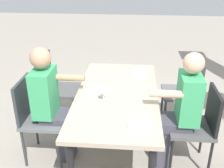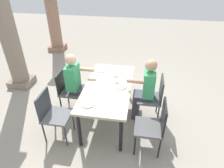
% 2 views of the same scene
% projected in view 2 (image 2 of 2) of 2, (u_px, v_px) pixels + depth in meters
% --- Properties ---
extents(ground_plane, '(16.00, 16.00, 0.00)m').
position_uv_depth(ground_plane, '(108.00, 117.00, 3.96)').
color(ground_plane, gray).
extents(dining_table, '(1.69, 0.84, 0.75)m').
position_uv_depth(dining_table, '(108.00, 89.00, 3.59)').
color(dining_table, tan).
rests_on(dining_table, ground).
extents(chair_west_north, '(0.44, 0.44, 0.91)m').
position_uv_depth(chair_west_north, '(52.00, 113.00, 3.27)').
color(chair_west_north, '#5B5E61').
rests_on(chair_west_north, ground).
extents(chair_west_south, '(0.44, 0.44, 0.93)m').
position_uv_depth(chair_west_south, '(155.00, 124.00, 3.04)').
color(chair_west_south, '#4F4F50').
rests_on(chair_west_south, ground).
extents(chair_mid_north, '(0.44, 0.44, 0.89)m').
position_uv_depth(chair_mid_north, '(68.00, 89.00, 3.90)').
color(chair_mid_north, '#4F4F50').
rests_on(chair_mid_north, ground).
extents(chair_mid_south, '(0.44, 0.44, 0.92)m').
position_uv_depth(chair_mid_south, '(154.00, 96.00, 3.66)').
color(chair_mid_south, '#5B5E61').
rests_on(chair_mid_south, ground).
extents(diner_woman_green, '(0.35, 0.49, 1.26)m').
position_uv_depth(diner_woman_green, '(77.00, 83.00, 3.79)').
color(diner_woman_green, '#3F3F4C').
rests_on(diner_woman_green, ground).
extents(diner_man_white, '(0.35, 0.49, 1.27)m').
position_uv_depth(diner_man_white, '(145.00, 89.00, 3.60)').
color(diner_man_white, '#3F3F4C').
rests_on(diner_man_white, ground).
extents(stone_column_centre, '(0.51, 0.51, 3.06)m').
position_uv_depth(stone_column_centre, '(6.00, 25.00, 4.18)').
color(stone_column_centre, gray).
rests_on(stone_column_centre, ground).
extents(stone_column_far, '(0.51, 0.51, 2.74)m').
position_uv_depth(stone_column_far, '(52.00, 10.00, 6.17)').
color(stone_column_far, '#936B56').
rests_on(stone_column_far, ground).
extents(plate_0, '(0.22, 0.22, 0.02)m').
position_uv_depth(plate_0, '(88.00, 104.00, 3.10)').
color(plate_0, white).
rests_on(plate_0, dining_table).
extents(fork_0, '(0.02, 0.17, 0.01)m').
position_uv_depth(fork_0, '(85.00, 110.00, 2.98)').
color(fork_0, silver).
rests_on(fork_0, dining_table).
extents(spoon_0, '(0.02, 0.17, 0.01)m').
position_uv_depth(spoon_0, '(90.00, 98.00, 3.23)').
color(spoon_0, silver).
rests_on(spoon_0, dining_table).
extents(plate_1, '(0.22, 0.22, 0.02)m').
position_uv_depth(plate_1, '(120.00, 86.00, 3.52)').
color(plate_1, white).
rests_on(plate_1, dining_table).
extents(wine_glass_1, '(0.08, 0.08, 0.16)m').
position_uv_depth(wine_glass_1, '(116.00, 76.00, 3.61)').
color(wine_glass_1, white).
rests_on(wine_glass_1, dining_table).
extents(fork_1, '(0.03, 0.17, 0.01)m').
position_uv_depth(fork_1, '(119.00, 91.00, 3.40)').
color(fork_1, silver).
rests_on(fork_1, dining_table).
extents(spoon_1, '(0.02, 0.17, 0.01)m').
position_uv_depth(spoon_1, '(121.00, 82.00, 3.65)').
color(spoon_1, silver).
rests_on(spoon_1, dining_table).
extents(plate_2, '(0.23, 0.23, 0.02)m').
position_uv_depth(plate_2, '(102.00, 70.00, 4.05)').
color(plate_2, white).
rests_on(plate_2, dining_table).
extents(fork_2, '(0.03, 0.17, 0.01)m').
position_uv_depth(fork_2, '(100.00, 74.00, 3.93)').
color(fork_2, silver).
rests_on(fork_2, dining_table).
extents(spoon_2, '(0.02, 0.17, 0.01)m').
position_uv_depth(spoon_2, '(103.00, 67.00, 4.18)').
color(spoon_2, silver).
rests_on(spoon_2, dining_table).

